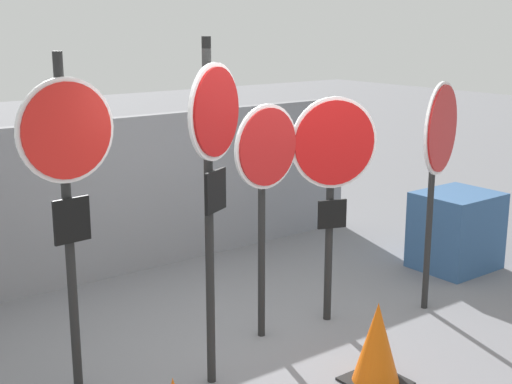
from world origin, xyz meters
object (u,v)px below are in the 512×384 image
stop_sign_4 (439,143)px  storage_crate (456,230)px  stop_sign_0 (68,168)px  traffic_cone_0 (377,344)px  stop_sign_2 (266,169)px  stop_sign_3 (333,163)px  stop_sign_1 (213,152)px

stop_sign_4 → storage_crate: size_ratio=2.53×
stop_sign_4 → stop_sign_0: bearing=149.7°
stop_sign_4 → traffic_cone_0: stop_sign_4 is taller
stop_sign_0 → stop_sign_2: stop_sign_0 is taller
stop_sign_2 → storage_crate: bearing=-3.9°
stop_sign_0 → stop_sign_4: 3.34m
stop_sign_0 → stop_sign_4: size_ratio=1.15×
stop_sign_2 → traffic_cone_0: stop_sign_2 is taller
stop_sign_3 → stop_sign_4: stop_sign_4 is taller
stop_sign_3 → storage_crate: bearing=26.6°
stop_sign_0 → stop_sign_1: (0.87, -0.50, 0.08)m
stop_sign_3 → traffic_cone_0: size_ratio=3.17×
stop_sign_3 → stop_sign_4: size_ratio=0.95×
stop_sign_0 → traffic_cone_0: stop_sign_0 is taller
stop_sign_2 → stop_sign_3: size_ratio=0.99×
stop_sign_0 → traffic_cone_0: bearing=-38.9°
stop_sign_1 → stop_sign_2: size_ratio=1.27×
stop_sign_4 → storage_crate: bearing=6.9°
stop_sign_1 → traffic_cone_0: 1.90m
traffic_cone_0 → storage_crate: bearing=26.0°
stop_sign_0 → traffic_cone_0: (1.83, -1.24, -1.38)m
stop_sign_1 → storage_crate: (3.58, 0.54, -1.35)m
stop_sign_0 → stop_sign_1: bearing=-34.8°
storage_crate → stop_sign_2: bearing=-177.3°
stop_sign_3 → traffic_cone_0: 1.64m
traffic_cone_0 → stop_sign_1: bearing=142.4°
stop_sign_1 → stop_sign_3: (1.46, 0.31, -0.31)m
traffic_cone_0 → storage_crate: (2.62, 1.28, 0.11)m
storage_crate → stop_sign_4: bearing=-152.6°
stop_sign_1 → stop_sign_3: bearing=-14.6°
traffic_cone_0 → storage_crate: storage_crate is taller
stop_sign_3 → storage_crate: 2.37m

